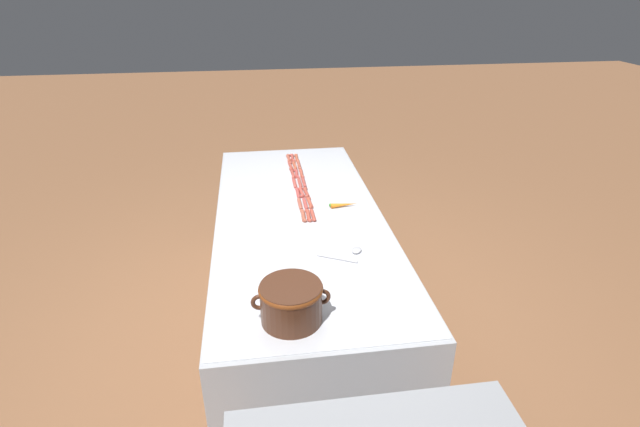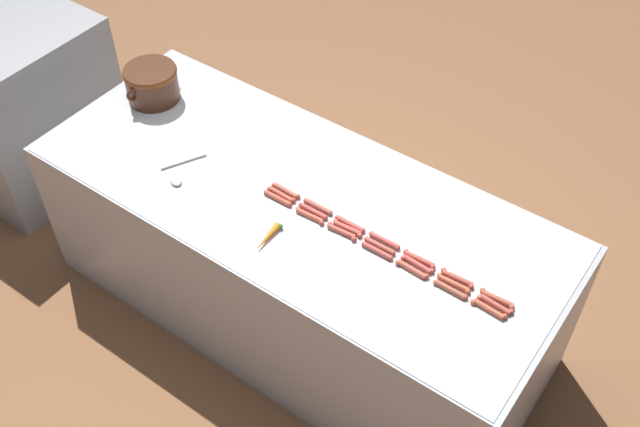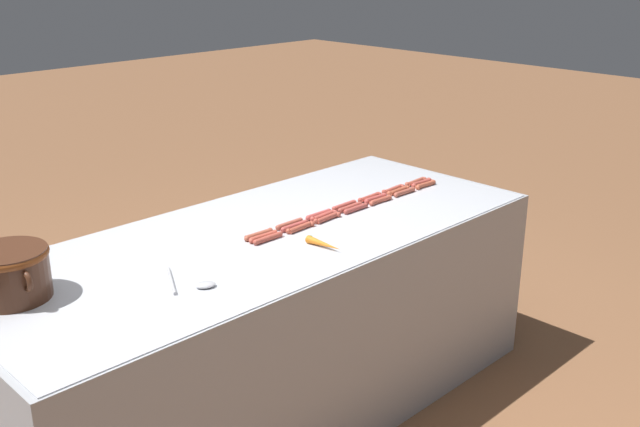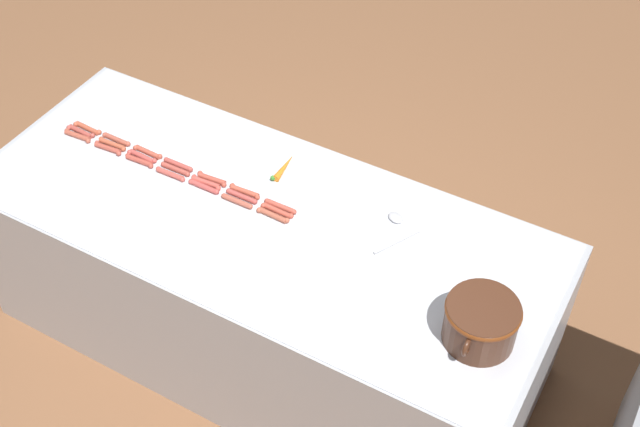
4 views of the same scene
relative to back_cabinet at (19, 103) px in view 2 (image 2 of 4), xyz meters
name	(u,v)px [view 2 (image 2 of 4)]	position (x,y,z in m)	size (l,w,h in m)	color
ground_plane	(300,309)	(0.05, -1.98, -0.49)	(20.00, 20.00, 0.00)	brown
griddle_counter	(299,257)	(0.05, -1.98, -0.07)	(1.01, 2.46, 0.84)	#ADAFB5
back_cabinet	(19,103)	(0.00, 0.00, 0.00)	(0.88, 0.83, 0.97)	#939599
hot_dog_0	(489,309)	(-0.03, -2.95, 0.37)	(0.03, 0.15, 0.02)	#B75339
hot_dog_1	(450,290)	(-0.03, -2.79, 0.37)	(0.03, 0.15, 0.02)	#AB513E
hot_dog_2	(412,269)	(-0.03, -2.61, 0.37)	(0.03, 0.15, 0.02)	#B24E3B
hot_dog_3	(377,251)	(-0.03, -2.45, 0.37)	(0.02, 0.15, 0.02)	#AC473E
hot_dog_4	(342,232)	(-0.03, -2.27, 0.37)	(0.03, 0.15, 0.02)	#AD4839
hot_dog_5	(310,216)	(-0.03, -2.11, 0.37)	(0.03, 0.15, 0.02)	#B54D39
hot_dog_6	(278,198)	(-0.03, -1.93, 0.37)	(0.02, 0.15, 0.02)	#B24A3B
hot_dog_7	(495,305)	(0.00, -2.96, 0.37)	(0.03, 0.15, 0.02)	#AB473D
hot_dog_8	(454,284)	(0.00, -2.78, 0.37)	(0.03, 0.15, 0.02)	#B45338
hot_dog_9	(417,264)	(0.00, -2.62, 0.37)	(0.03, 0.15, 0.02)	#B64841
hot_dog_10	(380,246)	(0.00, -2.44, 0.37)	(0.02, 0.15, 0.02)	#AB493D
hot_dog_11	(348,228)	(0.00, -2.28, 0.37)	(0.03, 0.15, 0.02)	#B94C41
hot_dog_12	(313,211)	(0.00, -2.10, 0.37)	(0.02, 0.15, 0.02)	#B34842
hot_dog_13	(281,195)	(0.00, -1.93, 0.37)	(0.03, 0.15, 0.02)	#B34A39
hot_dog_14	(497,299)	(0.03, -2.96, 0.37)	(0.03, 0.15, 0.02)	#AC4F3B
hot_dog_15	(457,278)	(0.03, -2.78, 0.37)	(0.03, 0.15, 0.02)	#AD493A
hot_dog_16	(419,259)	(0.03, -2.61, 0.37)	(0.03, 0.15, 0.02)	#AE4638
hot_dog_17	(384,241)	(0.04, -2.44, 0.37)	(0.03, 0.15, 0.02)	#B64B41
hot_dog_18	(350,224)	(0.03, -2.27, 0.37)	(0.02, 0.15, 0.02)	#B64742
hot_dog_19	(318,207)	(0.03, -2.10, 0.37)	(0.02, 0.15, 0.02)	#AB5340
hot_dog_20	(286,191)	(0.03, -1.93, 0.37)	(0.03, 0.15, 0.02)	#AB543D
bean_pot	(152,82)	(0.19, -0.98, 0.45)	(0.33, 0.27, 0.17)	#472616
serving_spoon	(179,174)	(-0.16, -1.47, 0.36)	(0.26, 0.16, 0.02)	#B7B7BC
carrot	(268,237)	(-0.23, -2.04, 0.37)	(0.18, 0.05, 0.03)	orange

